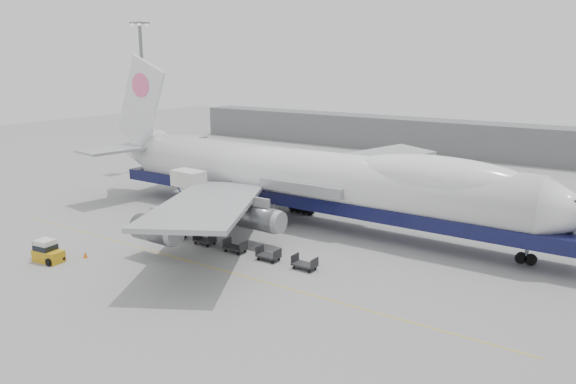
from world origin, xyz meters
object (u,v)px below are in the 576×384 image
Objects in this scene: catering_truck at (189,191)px; baggage_tug at (47,252)px; ground_worker at (35,250)px; airliner at (314,178)px.

catering_truck reaches higher than baggage_tug.
ground_worker is at bearing -92.29° from catering_truck.
airliner reaches higher than ground_worker.
airliner reaches higher than baggage_tug.
ground_worker is (-2.32, -19.53, -2.55)m from catering_truck.
catering_truck is 19.51m from baggage_tug.
baggage_tug is (-0.45, -19.35, -2.46)m from catering_truck.
ground_worker is at bearing 178.35° from baggage_tug.
baggage_tug reaches higher than ground_worker.
catering_truck is (-14.12, -6.54, -2.20)m from airliner.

